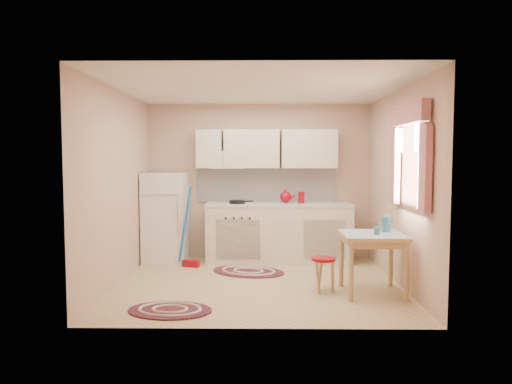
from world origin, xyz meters
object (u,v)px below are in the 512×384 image
at_px(stool, 323,275).
at_px(table, 372,264).
at_px(fridge, 166,217).
at_px(base_cabinets, 279,234).

bearing_deg(stool, table, -7.25).
distance_m(table, stool, 0.59).
distance_m(fridge, stool, 2.82).
height_order(base_cabinets, table, base_cabinets).
relative_size(fridge, table, 1.94).
bearing_deg(base_cabinets, stool, -74.08).
bearing_deg(stool, base_cabinets, 105.92).
bearing_deg(fridge, stool, -35.84).
xyz_separation_m(fridge, table, (2.82, -1.70, -0.34)).
xyz_separation_m(table, stool, (-0.57, 0.07, -0.15)).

